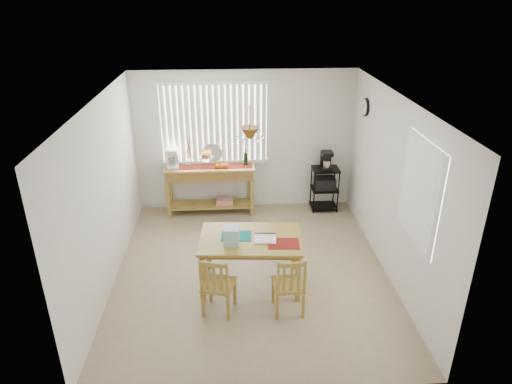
{
  "coord_description": "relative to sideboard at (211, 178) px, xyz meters",
  "views": [
    {
      "loc": [
        -0.29,
        -5.74,
        3.93
      ],
      "look_at": [
        0.1,
        0.55,
        1.05
      ],
      "focal_mm": 32.0,
      "sensor_mm": 36.0,
      "label": 1
    }
  ],
  "objects": [
    {
      "name": "chair_right",
      "position": [
        1.07,
        -2.97,
        -0.27
      ],
      "size": [
        0.41,
        0.41,
        0.85
      ],
      "color": "#A58637",
      "rests_on": "ground"
    },
    {
      "name": "sideboard_items",
      "position": [
        -0.27,
        0.02,
        0.37
      ],
      "size": [
        1.55,
        0.39,
        0.7
      ],
      "color": "maroon",
      "rests_on": "sideboard"
    },
    {
      "name": "table_items",
      "position": [
        0.47,
        -2.41,
        0.15
      ],
      "size": [
        1.07,
        0.57,
        0.24
      ],
      "color": "#157874",
      "rests_on": "dining_table"
    },
    {
      "name": "cart_items",
      "position": [
        2.13,
        0.01,
        0.3
      ],
      "size": [
        0.19,
        0.23,
        0.34
      ],
      "color": "black",
      "rests_on": "wire_cart"
    },
    {
      "name": "sideboard",
      "position": [
        0.0,
        0.0,
        0.0
      ],
      "size": [
        1.63,
        0.46,
        0.92
      ],
      "color": "#A58637",
      "rests_on": "ground"
    },
    {
      "name": "dining_table",
      "position": [
        0.62,
        -2.31,
        -0.03
      ],
      "size": [
        1.46,
        1.0,
        0.75
      ],
      "color": "#A58637",
      "rests_on": "ground"
    },
    {
      "name": "wire_cart",
      "position": [
        2.13,
        -0.0,
        -0.19
      ],
      "size": [
        0.49,
        0.39,
        0.83
      ],
      "color": "black",
      "rests_on": "ground"
    },
    {
      "name": "room_shell",
      "position": [
        0.65,
        -1.99,
        1.0
      ],
      "size": [
        4.2,
        4.7,
        2.7
      ],
      "color": "silver",
      "rests_on": "ground"
    },
    {
      "name": "chair_left",
      "position": [
        0.16,
        -2.91,
        -0.27
      ],
      "size": [
        0.48,
        0.48,
        0.85
      ],
      "color": "#A58637",
      "rests_on": "ground"
    },
    {
      "name": "ground",
      "position": [
        0.65,
        -2.0,
        -0.69
      ],
      "size": [
        4.0,
        4.5,
        0.01
      ],
      "primitive_type": "cube",
      "color": "tan"
    }
  ]
}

